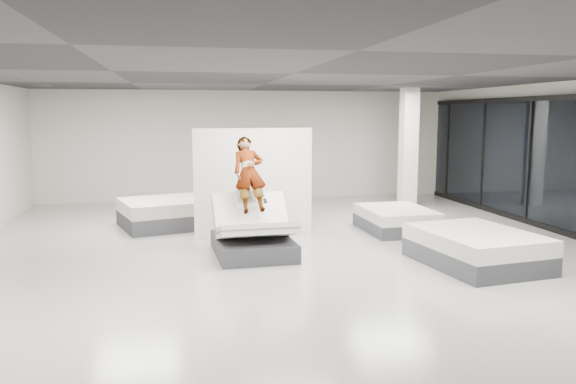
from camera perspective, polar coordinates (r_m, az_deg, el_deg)
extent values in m
plane|color=#B0AEA6|center=(10.06, 0.64, -6.55)|extent=(14.00, 14.00, 0.00)
plane|color=black|center=(9.77, 0.67, 11.95)|extent=(14.00, 14.00, 0.00)
cube|color=beige|center=(16.68, -4.14, 4.76)|extent=(12.00, 0.04, 3.20)
cube|color=beige|center=(3.33, 25.67, -8.78)|extent=(12.00, 0.04, 3.20)
cube|color=#37373C|center=(10.18, -3.59, -5.49)|extent=(1.42, 1.84, 0.31)
cube|color=white|center=(10.31, -3.87, -2.28)|extent=(1.37, 0.84, 0.76)
cube|color=slate|center=(10.31, -3.87, -2.28)|extent=(1.38, 0.74, 0.65)
cube|color=white|center=(9.71, -3.19, -3.95)|extent=(1.38, 0.98, 0.42)
cube|color=slate|center=(9.71, -3.19, -3.95)|extent=(1.40, 0.95, 0.26)
cube|color=silver|center=(10.34, -3.96, -0.56)|extent=(0.51, 0.37, 0.34)
imported|color=slate|center=(10.29, -3.94, 0.30)|extent=(0.65, 1.51, 1.22)
cube|color=black|center=(10.01, -2.34, -0.89)|extent=(0.06, 0.14, 0.08)
cube|color=white|center=(11.58, -3.51, 0.97)|extent=(2.46, 0.23, 2.23)
cube|color=#37373C|center=(12.40, 10.91, -3.29)|extent=(1.40, 1.84, 0.27)
cube|color=white|center=(12.35, 10.94, -2.16)|extent=(1.40, 1.84, 0.23)
cube|color=#37373C|center=(9.95, 18.54, -6.18)|extent=(1.86, 2.31, 0.32)
cube|color=white|center=(9.89, 18.61, -4.55)|extent=(1.86, 2.31, 0.26)
cube|color=#37373C|center=(12.96, -11.47, -2.66)|extent=(2.64, 2.27, 0.34)
cube|color=white|center=(12.91, -11.50, -1.31)|extent=(2.64, 2.27, 0.28)
cube|color=silver|center=(15.28, 12.12, 4.31)|extent=(0.40, 0.40, 3.20)
cube|color=black|center=(13.99, 23.32, 2.91)|extent=(0.09, 0.08, 2.80)
cube|color=black|center=(15.68, 19.24, 3.59)|extent=(0.09, 0.08, 2.80)
cube|color=black|center=(17.44, 15.96, 4.12)|extent=(0.09, 0.08, 2.80)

